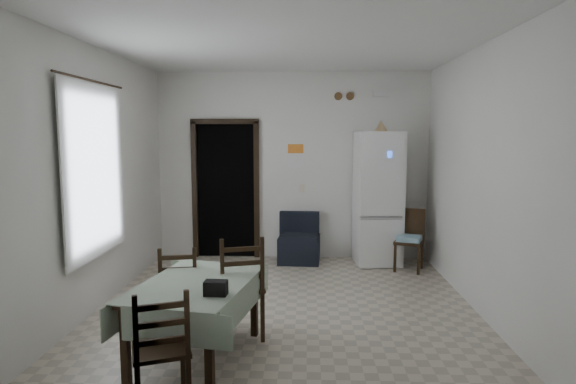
# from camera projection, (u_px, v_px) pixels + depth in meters

# --- Properties ---
(ground) EXTENTS (4.50, 4.50, 0.00)m
(ground) POSITION_uv_depth(u_px,v_px,m) (286.00, 307.00, 5.45)
(ground) COLOR #B5A994
(ground) RESTS_ON ground
(ceiling) EXTENTS (4.20, 4.50, 0.02)m
(ceiling) POSITION_uv_depth(u_px,v_px,m) (286.00, 43.00, 5.10)
(ceiling) COLOR white
(ceiling) RESTS_ON ground
(wall_back) EXTENTS (4.20, 0.02, 2.90)m
(wall_back) POSITION_uv_depth(u_px,v_px,m) (292.00, 166.00, 7.51)
(wall_back) COLOR white
(wall_back) RESTS_ON ground
(wall_front) EXTENTS (4.20, 0.02, 2.90)m
(wall_front) POSITION_uv_depth(u_px,v_px,m) (271.00, 212.00, 3.04)
(wall_front) COLOR white
(wall_front) RESTS_ON ground
(wall_left) EXTENTS (0.02, 4.50, 2.90)m
(wall_left) POSITION_uv_depth(u_px,v_px,m) (98.00, 179.00, 5.36)
(wall_left) COLOR white
(wall_left) RESTS_ON ground
(wall_right) EXTENTS (0.02, 4.50, 2.90)m
(wall_right) POSITION_uv_depth(u_px,v_px,m) (480.00, 180.00, 5.19)
(wall_right) COLOR white
(wall_right) RESTS_ON ground
(doorway) EXTENTS (1.06, 0.52, 2.22)m
(doorway) POSITION_uv_depth(u_px,v_px,m) (228.00, 189.00, 7.80)
(doorway) COLOR black
(doorway) RESTS_ON ground
(window_recess) EXTENTS (0.10, 1.20, 1.60)m
(window_recess) POSITION_uv_depth(u_px,v_px,m) (85.00, 171.00, 5.15)
(window_recess) COLOR silver
(window_recess) RESTS_ON ground
(curtain) EXTENTS (0.02, 1.45, 1.85)m
(curtain) POSITION_uv_depth(u_px,v_px,m) (95.00, 171.00, 5.15)
(curtain) COLOR white
(curtain) RESTS_ON ground
(curtain_rod) EXTENTS (0.02, 1.60, 0.02)m
(curtain_rod) POSITION_uv_depth(u_px,v_px,m) (92.00, 81.00, 5.03)
(curtain_rod) COLOR black
(curtain_rod) RESTS_ON ground
(calendar) EXTENTS (0.28, 0.02, 0.40)m
(calendar) POSITION_uv_depth(u_px,v_px,m) (296.00, 155.00, 7.47)
(calendar) COLOR white
(calendar) RESTS_ON ground
(calendar_image) EXTENTS (0.24, 0.01, 0.14)m
(calendar_image) POSITION_uv_depth(u_px,v_px,m) (296.00, 149.00, 7.45)
(calendar_image) COLOR orange
(calendar_image) RESTS_ON ground
(light_switch) EXTENTS (0.08, 0.02, 0.12)m
(light_switch) POSITION_uv_depth(u_px,v_px,m) (302.00, 188.00, 7.53)
(light_switch) COLOR beige
(light_switch) RESTS_ON ground
(vent_left) EXTENTS (0.12, 0.03, 0.12)m
(vent_left) POSITION_uv_depth(u_px,v_px,m) (338.00, 96.00, 7.34)
(vent_left) COLOR brown
(vent_left) RESTS_ON ground
(vent_right) EXTENTS (0.12, 0.03, 0.12)m
(vent_right) POSITION_uv_depth(u_px,v_px,m) (350.00, 96.00, 7.33)
(vent_right) COLOR brown
(vent_right) RESTS_ON ground
(emergency_light) EXTENTS (0.25, 0.07, 0.09)m
(emergency_light) POSITION_uv_depth(u_px,v_px,m) (381.00, 94.00, 7.28)
(emergency_light) COLOR white
(emergency_light) RESTS_ON ground
(fridge) EXTENTS (0.71, 0.71, 1.98)m
(fridge) POSITION_uv_depth(u_px,v_px,m) (378.00, 198.00, 7.19)
(fridge) COLOR white
(fridge) RESTS_ON ground
(tan_cone) EXTENTS (0.20, 0.20, 0.16)m
(tan_cone) POSITION_uv_depth(u_px,v_px,m) (381.00, 126.00, 6.98)
(tan_cone) COLOR tan
(tan_cone) RESTS_ON fridge
(navy_seat) EXTENTS (0.65, 0.63, 0.75)m
(navy_seat) POSITION_uv_depth(u_px,v_px,m) (299.00, 238.00, 7.31)
(navy_seat) COLOR black
(navy_seat) RESTS_ON ground
(corner_chair) EXTENTS (0.49, 0.49, 0.88)m
(corner_chair) POSITION_uv_depth(u_px,v_px,m) (409.00, 240.00, 6.85)
(corner_chair) COLOR black
(corner_chair) RESTS_ON ground
(dining_table) EXTENTS (1.10, 1.46, 0.69)m
(dining_table) POSITION_uv_depth(u_px,v_px,m) (197.00, 320.00, 4.15)
(dining_table) COLOR #95A78F
(dining_table) RESTS_ON ground
(black_bag) EXTENTS (0.18, 0.12, 0.12)m
(black_bag) POSITION_uv_depth(u_px,v_px,m) (216.00, 288.00, 3.77)
(black_bag) COLOR black
(black_bag) RESTS_ON dining_table
(dining_chair_far_left) EXTENTS (0.43, 0.43, 0.87)m
(dining_chair_far_left) POSITION_uv_depth(u_px,v_px,m) (180.00, 288.00, 4.74)
(dining_chair_far_left) COLOR black
(dining_chair_far_left) RESTS_ON ground
(dining_chair_far_right) EXTENTS (0.53, 0.53, 1.00)m
(dining_chair_far_right) POSITION_uv_depth(u_px,v_px,m) (240.00, 286.00, 4.60)
(dining_chair_far_right) COLOR black
(dining_chair_far_right) RESTS_ON ground
(dining_chair_near_head) EXTENTS (0.50, 0.50, 0.90)m
(dining_chair_near_head) POSITION_uv_depth(u_px,v_px,m) (161.00, 348.00, 3.37)
(dining_chair_near_head) COLOR black
(dining_chair_near_head) RESTS_ON ground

